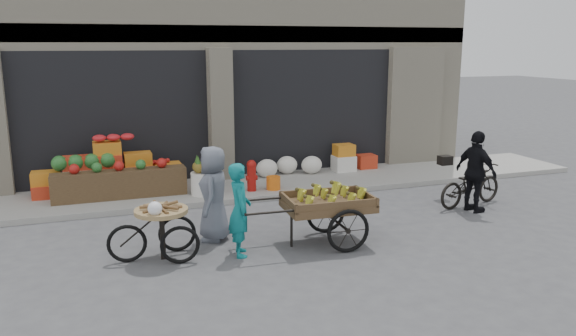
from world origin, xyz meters
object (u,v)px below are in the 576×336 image
object	(u,v)px
fire_hydrant	(252,174)
vendor_woman	(240,210)
seated_person	(215,167)
bicycle	(470,185)
orange_bucket	(273,183)
tricycle_cart	(161,225)
cyclist	(476,172)
vendor_grey	(214,194)
pineapple_bin	(203,183)
banana_cart	(325,201)

from	to	relation	value
fire_hydrant	vendor_woman	size ratio (longest dim) A/B	0.46
fire_hydrant	seated_person	size ratio (longest dim) A/B	0.76
vendor_woman	fire_hydrant	bearing A→B (deg)	-10.92
vendor_woman	bicycle	xyz separation A→B (m)	(5.33, 1.12, -0.32)
orange_bucket	seated_person	distance (m)	1.42
seated_person	tricycle_cart	world-z (taller)	seated_person
cyclist	vendor_grey	bearing A→B (deg)	77.11
fire_hydrant	tricycle_cart	bearing A→B (deg)	-127.04
bicycle	cyclist	world-z (taller)	cyclist
fire_hydrant	bicycle	size ratio (longest dim) A/B	0.41
bicycle	vendor_woman	bearing A→B (deg)	90.55
pineapple_bin	bicycle	size ratio (longest dim) A/B	0.30
orange_bucket	banana_cart	size ratio (longest dim) A/B	0.13
seated_person	banana_cart	distance (m)	4.17
orange_bucket	bicycle	bearing A→B (deg)	-31.56
fire_hydrant	cyclist	xyz separation A→B (m)	(3.96, -2.70, 0.33)
vendor_woman	tricycle_cart	size ratio (longest dim) A/B	1.06
bicycle	cyclist	xyz separation A→B (m)	(-0.20, -0.40, 0.39)
fire_hydrant	orange_bucket	world-z (taller)	fire_hydrant
fire_hydrant	tricycle_cart	size ratio (longest dim) A/B	0.49
pineapple_bin	tricycle_cart	world-z (taller)	tricycle_cart
orange_bucket	cyclist	distance (m)	4.39
banana_cart	tricycle_cart	xyz separation A→B (m)	(-2.73, 0.21, -0.20)
pineapple_bin	tricycle_cart	size ratio (longest dim) A/B	0.36
pineapple_bin	seated_person	world-z (taller)	seated_person
fire_hydrant	seated_person	bearing A→B (deg)	137.12
bicycle	cyclist	size ratio (longest dim) A/B	1.03
pineapple_bin	vendor_grey	xyz separation A→B (m)	(-0.31, -2.60, 0.46)
tricycle_cart	cyclist	size ratio (longest dim) A/B	0.86
pineapple_bin	tricycle_cart	distance (m)	3.48
orange_bucket	vendor_grey	distance (m)	3.20
vendor_grey	bicycle	world-z (taller)	vendor_grey
fire_hydrant	vendor_grey	bearing A→B (deg)	-118.97
pineapple_bin	fire_hydrant	xyz separation A→B (m)	(1.10, -0.05, 0.13)
bicycle	pineapple_bin	bearing A→B (deg)	54.62
pineapple_bin	seated_person	distance (m)	0.75
vendor_woman	tricycle_cart	distance (m)	1.26
fire_hydrant	cyclist	distance (m)	4.80
cyclist	fire_hydrant	bearing A→B (deg)	44.40
orange_bucket	banana_cart	world-z (taller)	banana_cart
fire_hydrant	bicycle	distance (m)	4.75
orange_bucket	vendor_grey	xyz separation A→B (m)	(-1.91, -2.50, 0.56)
vendor_woman	vendor_grey	distance (m)	0.90
seated_person	vendor_grey	bearing A→B (deg)	-112.54
tricycle_cart	vendor_grey	xyz separation A→B (m)	(0.98, 0.63, 0.27)
vendor_woman	bicycle	size ratio (longest dim) A/B	0.89
fire_hydrant	cyclist	size ratio (longest dim) A/B	0.42
banana_cart	vendor_grey	distance (m)	1.93
cyclist	tricycle_cart	bearing A→B (deg)	82.98
fire_hydrant	cyclist	world-z (taller)	cyclist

